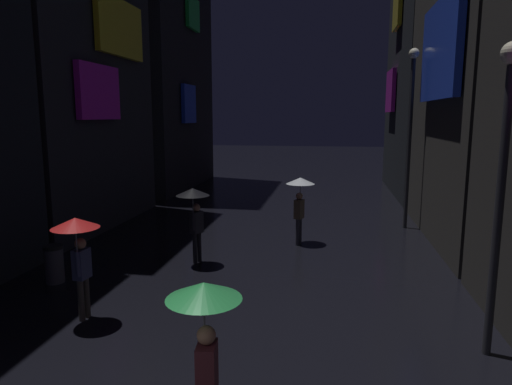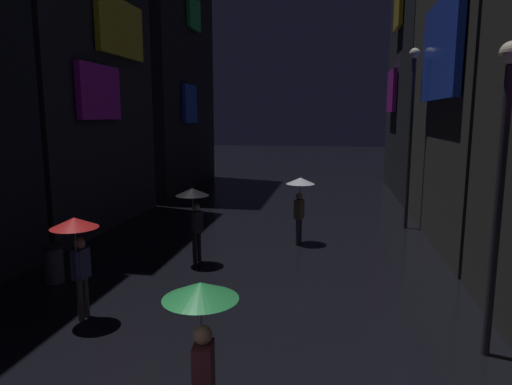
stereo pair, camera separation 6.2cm
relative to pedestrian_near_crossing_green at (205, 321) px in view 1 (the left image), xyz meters
The scene contains 8 objects.
building_left_mid 14.85m from the pedestrian_near_crossing_green, 128.38° to the left, with size 4.25×7.62×15.75m.
pedestrian_near_crossing_green is the anchor object (origin of this frame).
pedestrian_far_right_black 7.19m from the pedestrian_near_crossing_green, 108.06° to the left, with size 0.90×0.90×2.12m.
pedestrian_midstreet_centre_clear 9.35m from the pedestrian_near_crossing_green, 87.23° to the left, with size 0.90×0.90×2.12m.
pedestrian_foreground_right_red 4.53m from the pedestrian_near_crossing_green, 138.27° to the left, with size 0.90×0.90×2.12m.
streetlamp_right_far 12.93m from the pedestrian_near_crossing_green, 71.20° to the left, with size 0.36×0.36×6.32m.
streetlamp_right_near 5.33m from the pedestrian_near_crossing_green, 36.16° to the left, with size 0.36×0.36×5.16m.
trash_bin 7.24m from the pedestrian_near_crossing_green, 136.65° to the left, with size 0.46×0.46×0.93m.
Camera 1 is at (2.29, -2.57, 4.02)m, focal length 32.00 mm.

